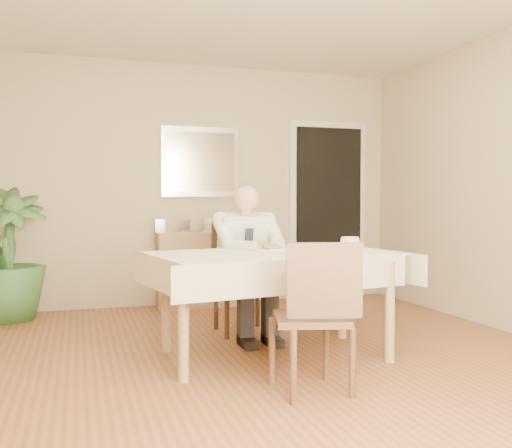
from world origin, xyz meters
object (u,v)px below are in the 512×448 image
object	(u,v)px
coffee_mug	(350,244)
sideboard	(204,269)
dining_table	(274,264)
chair_far	(240,269)
potted_palm	(7,253)
chair_near	(316,309)
seated_man	(250,254)

from	to	relation	value
coffee_mug	sideboard	bearing A→B (deg)	104.29
dining_table	coffee_mug	world-z (taller)	coffee_mug
chair_far	potted_palm	bearing A→B (deg)	155.40
chair_far	sideboard	size ratio (longest dim) A/B	0.95
chair_near	coffee_mug	size ratio (longest dim) A/B	6.45
chair_far	coffee_mug	xyz separation A→B (m)	(0.53, -1.02, 0.28)
chair_near	potted_palm	size ratio (longest dim) A/B	0.70
dining_table	chair_near	world-z (taller)	chair_near
chair_far	seated_man	distance (m)	0.33
dining_table	seated_man	size ratio (longest dim) A/B	1.51
chair_near	coffee_mug	world-z (taller)	chair_near
dining_table	chair_near	distance (m)	0.86
coffee_mug	sideboard	xyz separation A→B (m)	(-0.58, 2.27, -0.41)
potted_palm	chair_far	bearing A→B (deg)	-28.56
dining_table	seated_man	distance (m)	0.59
dining_table	sideboard	world-z (taller)	sideboard
dining_table	coffee_mug	distance (m)	0.57
dining_table	coffee_mug	xyz separation A→B (m)	(0.53, -0.14, 0.14)
seated_man	sideboard	size ratio (longest dim) A/B	1.25
seated_man	sideboard	distance (m)	1.57
seated_man	potted_palm	bearing A→B (deg)	145.31
chair_near	seated_man	size ratio (longest dim) A/B	0.71
dining_table	sideboard	bearing A→B (deg)	81.99
chair_near	potted_palm	bearing A→B (deg)	139.63
dining_table	seated_man	bearing A→B (deg)	80.71
chair_far	chair_near	xyz separation A→B (m)	(-0.04, -1.73, -0.03)
chair_near	seated_man	world-z (taller)	seated_man
coffee_mug	sideboard	world-z (taller)	coffee_mug
coffee_mug	chair_near	bearing A→B (deg)	-128.74
chair_far	coffee_mug	world-z (taller)	chair_far
seated_man	dining_table	bearing A→B (deg)	-90.00
dining_table	potted_palm	size ratio (longest dim) A/B	1.49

